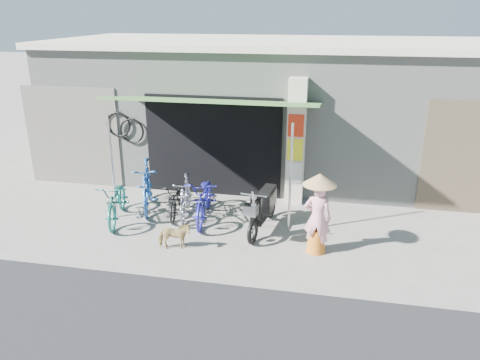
% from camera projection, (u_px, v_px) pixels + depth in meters
% --- Properties ---
extents(ground, '(80.00, 80.00, 0.00)m').
position_uv_depth(ground, '(240.00, 244.00, 9.38)').
color(ground, gray).
rests_on(ground, ground).
extents(bicycle_shop, '(12.30, 5.30, 3.66)m').
position_uv_depth(bicycle_shop, '(275.00, 106.00, 13.45)').
color(bicycle_shop, gray).
rests_on(bicycle_shop, ground).
extents(shop_pillar, '(0.42, 0.44, 3.00)m').
position_uv_depth(shop_pillar, '(296.00, 142.00, 10.96)').
color(shop_pillar, beige).
rests_on(shop_pillar, ground).
extents(awning, '(4.60, 1.88, 2.72)m').
position_uv_depth(awning, '(214.00, 103.00, 10.19)').
color(awning, '#3B6B30').
rests_on(awning, ground).
extents(neighbour_left, '(2.60, 0.06, 2.60)m').
position_uv_depth(neighbour_left, '(73.00, 137.00, 12.25)').
color(neighbour_left, '#6B665B').
rests_on(neighbour_left, ground).
extents(bike_teal, '(1.08, 1.90, 0.95)m').
position_uv_depth(bike_teal, '(117.00, 201.00, 10.28)').
color(bike_teal, '#17685B').
rests_on(bike_teal, ground).
extents(bike_blue, '(1.12, 1.98, 1.15)m').
position_uv_depth(bike_blue, '(147.00, 186.00, 10.84)').
color(bike_blue, '#22539C').
rests_on(bike_blue, ground).
extents(bike_black, '(0.77, 1.60, 0.81)m').
position_uv_depth(bike_black, '(177.00, 198.00, 10.61)').
color(bike_black, black).
rests_on(bike_black, ground).
extents(bike_silver, '(0.69, 1.61, 0.94)m').
position_uv_depth(bike_silver, '(185.00, 197.00, 10.49)').
color(bike_silver, '#B5B5BA').
rests_on(bike_silver, ground).
extents(bike_navy, '(0.92, 2.01, 1.02)m').
position_uv_depth(bike_navy, '(205.00, 198.00, 10.33)').
color(bike_navy, '#21229A').
rests_on(bike_navy, ground).
extents(street_dog, '(0.70, 0.45, 0.55)m').
position_uv_depth(street_dog, '(174.00, 236.00, 9.10)').
color(street_dog, '#A57557').
rests_on(street_dog, ground).
extents(moped, '(0.58, 1.85, 1.05)m').
position_uv_depth(moped, '(263.00, 208.00, 9.88)').
color(moped, black).
rests_on(moped, ground).
extents(nun, '(0.64, 0.64, 1.60)m').
position_uv_depth(nun, '(318.00, 213.00, 8.83)').
color(nun, pink).
rests_on(nun, ground).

